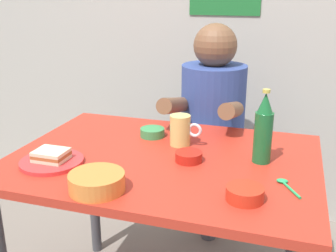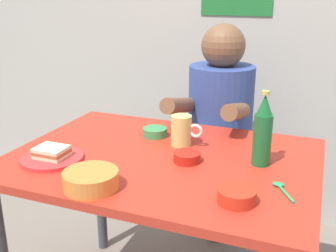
# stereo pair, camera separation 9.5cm
# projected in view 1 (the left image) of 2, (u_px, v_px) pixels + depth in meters

# --- Properties ---
(dining_table) EXTENTS (1.10, 0.80, 0.74)m
(dining_table) POSITION_uv_depth(u_px,v_px,m) (164.00, 179.00, 1.49)
(dining_table) COLOR #B72D1E
(dining_table) RESTS_ON ground
(stool) EXTENTS (0.34, 0.34, 0.45)m
(stool) POSITION_uv_depth(u_px,v_px,m) (210.00, 181.00, 2.14)
(stool) COLOR #4C4C51
(stool) RESTS_ON ground
(person_seated) EXTENTS (0.33, 0.56, 0.72)m
(person_seated) POSITION_uv_depth(u_px,v_px,m) (213.00, 106.00, 2.00)
(person_seated) COLOR #33478C
(person_seated) RESTS_ON stool
(plate_orange) EXTENTS (0.22, 0.22, 0.01)m
(plate_orange) POSITION_uv_depth(u_px,v_px,m) (52.00, 162.00, 1.40)
(plate_orange) COLOR red
(plate_orange) RESTS_ON dining_table
(sandwich) EXTENTS (0.11, 0.09, 0.04)m
(sandwich) POSITION_uv_depth(u_px,v_px,m) (51.00, 155.00, 1.39)
(sandwich) COLOR beige
(sandwich) RESTS_ON plate_orange
(beer_mug) EXTENTS (0.13, 0.08, 0.12)m
(beer_mug) POSITION_uv_depth(u_px,v_px,m) (181.00, 130.00, 1.55)
(beer_mug) COLOR #D1BC66
(beer_mug) RESTS_ON dining_table
(beer_bottle) EXTENTS (0.06, 0.06, 0.26)m
(beer_bottle) POSITION_uv_depth(u_px,v_px,m) (263.00, 130.00, 1.38)
(beer_bottle) COLOR #19602D
(beer_bottle) RESTS_ON dining_table
(soup_bowl_orange) EXTENTS (0.17, 0.17, 0.05)m
(soup_bowl_orange) POSITION_uv_depth(u_px,v_px,m) (97.00, 181.00, 1.20)
(soup_bowl_orange) COLOR orange
(soup_bowl_orange) RESTS_ON dining_table
(sauce_bowl_chili) EXTENTS (0.11, 0.11, 0.04)m
(sauce_bowl_chili) POSITION_uv_depth(u_px,v_px,m) (245.00, 193.00, 1.15)
(sauce_bowl_chili) COLOR red
(sauce_bowl_chili) RESTS_ON dining_table
(sambal_bowl_red) EXTENTS (0.10, 0.10, 0.03)m
(sambal_bowl_red) POSITION_uv_depth(u_px,v_px,m) (189.00, 156.00, 1.42)
(sambal_bowl_red) COLOR #B21E14
(sambal_bowl_red) RESTS_ON dining_table
(dip_bowl_green) EXTENTS (0.10, 0.10, 0.03)m
(dip_bowl_green) POSITION_uv_depth(u_px,v_px,m) (152.00, 132.00, 1.66)
(dip_bowl_green) COLOR #388C4C
(dip_bowl_green) RESTS_ON dining_table
(spoon) EXTENTS (0.08, 0.11, 0.01)m
(spoon) POSITION_uv_depth(u_px,v_px,m) (286.00, 184.00, 1.24)
(spoon) COLOR #26A559
(spoon) RESTS_ON dining_table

